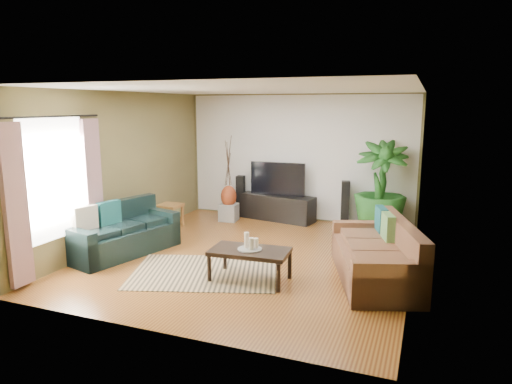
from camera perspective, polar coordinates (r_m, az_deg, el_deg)
The scene contains 28 objects.
floor at distance 7.61m, azimuth -0.54°, elevation -8.05°, with size 5.50×5.50×0.00m, color brown.
ceiling at distance 7.21m, azimuth -0.58°, elevation 12.71°, with size 5.50×5.50×0.00m, color white.
wall_back at distance 9.88m, azimuth 5.32°, elevation 4.30°, with size 5.00×5.00×0.00m, color brown.
wall_front at distance 4.88m, azimuth -12.50°, elevation -2.60°, with size 5.00×5.00×0.00m, color brown.
wall_left at distance 8.52m, azimuth -16.42°, elevation 2.88°, with size 5.50×5.50×0.00m, color brown.
wall_right at distance 6.79m, azimuth 19.46°, elevation 0.78°, with size 5.50×5.50×0.00m, color brown.
backwall_panel at distance 9.87m, azimuth 5.30°, elevation 4.30°, with size 4.90×4.90×0.00m, color white.
window_pane at distance 7.31m, azimuth -23.90°, elevation 1.53°, with size 1.80×1.80×0.00m, color white.
curtain_near at distance 6.81m, azimuth -27.86°, elevation -1.56°, with size 0.08×0.35×2.20m, color gray.
curtain_far at distance 7.85m, azimuth -19.68°, elevation 0.56°, with size 0.08×0.35×2.20m, color gray.
curtain_rod at distance 7.20m, azimuth -24.17°, elevation 8.60°, with size 0.03×0.03×1.90m, color black.
sofa_left at distance 7.96m, azimuth -16.31°, elevation -4.46°, with size 1.87×0.80×0.85m, color black.
sofa_right at distance 6.76m, azimuth 14.58°, elevation -7.09°, with size 2.11×0.95×0.85m, color brown.
area_rug at distance 6.96m, azimuth -6.44°, elevation -9.91°, with size 2.13×1.51×0.01m, color tan.
coffee_table at distance 6.57m, azimuth -0.78°, elevation -9.08°, with size 1.11×0.60×0.45m, color black.
candle_tray at distance 6.49m, azimuth -0.79°, elevation -7.14°, with size 0.34×0.34×0.02m, color gray.
candle_tall at distance 6.51m, azimuth -1.18°, elevation -6.01°, with size 0.07×0.07×0.22m, color beige.
candle_mid at distance 6.42m, azimuth -0.59°, elevation -6.49°, with size 0.07×0.07×0.17m, color beige.
candle_short at distance 6.50m, azimuth -0.01°, elevation -6.40°, with size 0.07×0.07×0.14m, color beige.
tv_stand at distance 9.93m, azimuth 2.68°, elevation -1.93°, with size 1.64×0.49×0.55m, color black.
television at distance 9.81m, azimuth 2.71°, elevation 1.66°, with size 1.21×0.07×0.71m, color black.
speaker_left at distance 10.19m, azimuth -1.93°, elevation -0.52°, with size 0.17×0.18×0.92m, color black.
speaker_right at distance 9.54m, azimuth 11.09°, elevation -1.44°, with size 0.17×0.19×0.94m, color black.
potted_plant at distance 9.20m, azimuth 15.28°, elevation 0.63°, with size 1.00×1.00×1.79m, color #1D541C.
plant_pot at distance 9.36m, azimuth 15.05°, elevation -4.00°, with size 0.33×0.33×0.26m, color black.
pedestal at distance 9.88m, azimuth -3.42°, elevation -2.54°, with size 0.37×0.37×0.37m, color #959593.
vase at distance 9.81m, azimuth -3.44°, elevation -0.55°, with size 0.33×0.33×0.47m, color maroon.
side_table at distance 9.51m, azimuth -10.70°, elevation -2.91°, with size 0.45×0.45×0.47m, color olive.
Camera 1 is at (2.64, -6.70, 2.46)m, focal length 32.00 mm.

